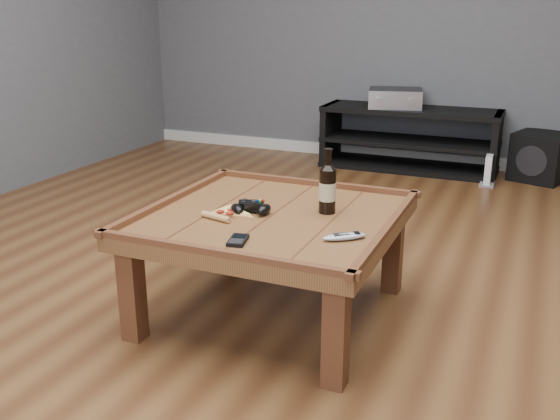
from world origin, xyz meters
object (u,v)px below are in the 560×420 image
at_px(remote_control, 344,236).
at_px(av_receiver, 395,98).
at_px(game_console, 488,171).
at_px(beer_bottle, 328,187).
at_px(media_console, 409,139).
at_px(pizza_slice, 229,213).
at_px(smartphone, 238,240).
at_px(subwoofer, 540,157).
at_px(game_controller, 251,208).
at_px(coffee_table, 273,228).

bearing_deg(remote_control, av_receiver, 151.90).
bearing_deg(remote_control, game_console, 136.04).
bearing_deg(beer_bottle, media_console, 94.29).
relative_size(media_console, remote_control, 8.40).
bearing_deg(remote_control, media_console, 149.34).
xyz_separation_m(pizza_slice, smartphone, (0.17, -0.27, -0.00)).
bearing_deg(beer_bottle, subwoofer, 73.48).
height_order(beer_bottle, game_console, beer_bottle).
bearing_deg(media_console, game_console, -20.85).
bearing_deg(subwoofer, pizza_slice, -93.81).
relative_size(beer_bottle, game_controller, 1.53).
relative_size(coffee_table, smartphone, 8.31).
bearing_deg(coffee_table, game_console, 75.39).
bearing_deg(pizza_slice, beer_bottle, 40.74).
height_order(media_console, game_console, media_console).
xyz_separation_m(pizza_slice, game_console, (0.82, 2.58, -0.35)).
relative_size(smartphone, remote_control, 0.74).
height_order(remote_control, subwoofer, remote_control).
bearing_deg(av_receiver, media_console, -10.88).
bearing_deg(pizza_slice, smartphone, -43.48).
bearing_deg(media_console, pizza_slice, -93.33).
bearing_deg(remote_control, game_controller, -145.33).
bearing_deg(beer_bottle, pizza_slice, -152.46).
relative_size(game_controller, av_receiver, 0.37).
relative_size(pizza_slice, subwoofer, 0.62).
distance_m(media_console, subwoofer, 1.00).
height_order(media_console, pizza_slice, media_console).
height_order(media_console, av_receiver, av_receiver).
distance_m(coffee_table, subwoofer, 2.98).
relative_size(pizza_slice, game_console, 1.22).
relative_size(coffee_table, subwoofer, 2.25).
distance_m(pizza_slice, game_console, 2.73).
relative_size(smartphone, subwoofer, 0.27).
xyz_separation_m(coffee_table, smartphone, (0.01, -0.34, 0.07)).
bearing_deg(game_controller, media_console, 67.17).
xyz_separation_m(remote_control, av_receiver, (-0.49, 2.91, 0.11)).
distance_m(coffee_table, av_receiver, 2.75).
xyz_separation_m(beer_bottle, smartphone, (-0.19, -0.45, -0.10)).
distance_m(media_console, game_console, 0.71).
xyz_separation_m(smartphone, subwoofer, (0.98, 3.14, -0.28)).
bearing_deg(remote_control, pizza_slice, -137.31).
bearing_deg(smartphone, game_console, 64.50).
distance_m(beer_bottle, smartphone, 0.50).
height_order(coffee_table, smartphone, coffee_table).
xyz_separation_m(coffee_table, media_console, (0.00, 2.75, -0.15)).
height_order(subwoofer, game_console, subwoofer).
height_order(coffee_table, subwoofer, coffee_table).
relative_size(smartphone, av_receiver, 0.26).
height_order(media_console, remote_control, media_console).
distance_m(beer_bottle, subwoofer, 2.82).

